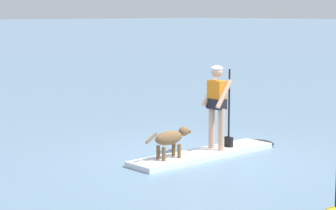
{
  "coord_description": "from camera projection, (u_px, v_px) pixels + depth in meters",
  "views": [
    {
      "loc": [
        -8.65,
        -8.53,
        2.76
      ],
      "look_at": [
        0.0,
        1.0,
        0.9
      ],
      "focal_mm": 69.18,
      "sensor_mm": 36.0,
      "label": 1
    }
  ],
  "objects": [
    {
      "name": "paddleboard",
      "position": [
        211.0,
        153.0,
        12.54
      ],
      "size": [
        3.55,
        0.74,
        0.1
      ],
      "color": "silver",
      "rests_on": "ground_plane"
    },
    {
      "name": "person_paddler",
      "position": [
        217.0,
        101.0,
        12.5
      ],
      "size": [
        0.6,
        0.48,
        1.64
      ],
      "color": "tan",
      "rests_on": "paddleboard"
    },
    {
      "name": "dog",
      "position": [
        171.0,
        138.0,
        11.79
      ],
      "size": [
        1.09,
        0.23,
        0.55
      ],
      "color": "brown",
      "rests_on": "paddleboard"
    },
    {
      "name": "ground_plane",
      "position": [
        203.0,
        157.0,
        12.4
      ],
      "size": [
        400.0,
        400.0,
        0.0
      ],
      "primitive_type": "plane",
      "color": "slate"
    }
  ]
}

